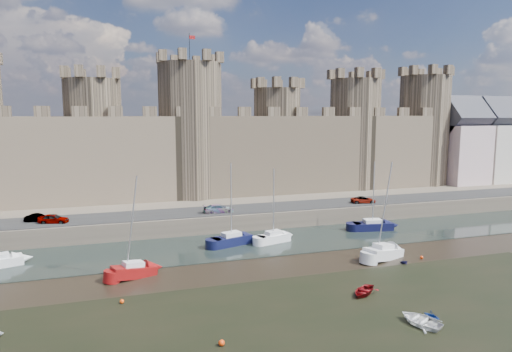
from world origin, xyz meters
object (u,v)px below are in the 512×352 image
at_px(car_0, 53,219).
at_px(sailboat_2, 273,237).
at_px(car_3, 363,200).
at_px(sailboat_4, 134,270).
at_px(sailboat_3, 372,225).
at_px(sailboat_5, 383,252).
at_px(sailboat_1, 231,239).
at_px(car_1, 38,218).
at_px(car_2, 218,209).

relative_size(car_0, sailboat_2, 0.39).
height_order(car_3, sailboat_4, sailboat_4).
xyz_separation_m(car_3, sailboat_3, (-2.66, -7.13, -2.28)).
bearing_deg(sailboat_5, sailboat_1, 124.96).
xyz_separation_m(car_1, car_3, (48.42, -1.83, -0.00)).
height_order(car_3, sailboat_3, sailboat_3).
bearing_deg(sailboat_3, car_2, 171.00).
bearing_deg(sailboat_5, sailboat_2, 113.89).
distance_m(car_0, sailboat_5, 42.50).
relative_size(sailboat_4, sailboat_5, 0.93).
xyz_separation_m(car_1, sailboat_2, (29.74, -10.75, -2.27)).
height_order(car_0, car_2, car_0).
height_order(sailboat_2, sailboat_3, sailboat_3).
height_order(car_0, sailboat_5, sailboat_5).
height_order(car_0, car_3, car_0).
height_order(car_2, sailboat_1, sailboat_1).
xyz_separation_m(sailboat_3, sailboat_4, (-34.25, -9.45, 0.00)).
bearing_deg(car_0, car_1, 68.93).
relative_size(car_1, sailboat_5, 0.30).
bearing_deg(sailboat_1, sailboat_5, -51.64).
bearing_deg(car_1, car_3, -84.29).
xyz_separation_m(car_3, sailboat_2, (-18.67, -8.92, -2.26)).
xyz_separation_m(sailboat_2, sailboat_3, (16.02, 1.79, -0.02)).
distance_m(car_2, sailboat_2, 10.71).
height_order(car_3, sailboat_1, sailboat_1).
distance_m(car_1, car_3, 48.45).
bearing_deg(car_0, sailboat_5, -101.18).
distance_m(sailboat_1, sailboat_5, 18.97).
xyz_separation_m(car_0, sailboat_4, (9.45, -16.85, -2.37)).
distance_m(car_0, sailboat_4, 19.46).
xyz_separation_m(car_2, sailboat_5, (15.46, -19.14, -2.33)).
height_order(car_1, car_2, car_2).
bearing_deg(sailboat_2, car_1, 143.81).
bearing_deg(car_1, sailboat_5, -109.87).
height_order(car_0, sailboat_4, sailboat_4).
height_order(car_3, sailboat_5, sailboat_5).
height_order(car_1, sailboat_2, sailboat_2).
height_order(car_0, sailboat_3, sailboat_3).
xyz_separation_m(car_0, sailboat_1, (22.07, -8.70, -2.32)).
bearing_deg(sailboat_3, sailboat_2, -164.13).
bearing_deg(car_2, car_1, 85.43).
bearing_deg(car_1, sailboat_4, -140.10).
bearing_deg(sailboat_4, car_1, 102.30).
xyz_separation_m(car_2, sailboat_3, (21.40, -7.16, -2.36)).
relative_size(car_1, sailboat_3, 0.34).
relative_size(car_2, sailboat_5, 0.38).
distance_m(sailboat_1, sailboat_2, 5.63).
relative_size(sailboat_1, sailboat_4, 1.00).
bearing_deg(car_3, sailboat_4, 125.31).
relative_size(sailboat_1, sailboat_3, 1.07).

